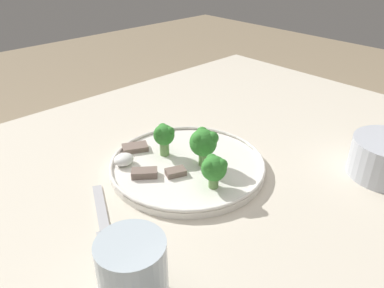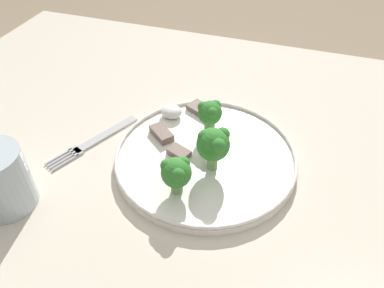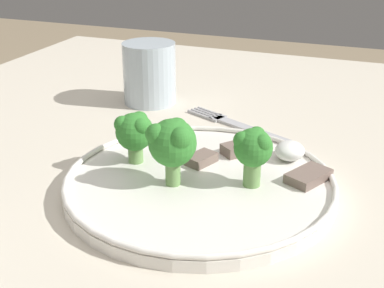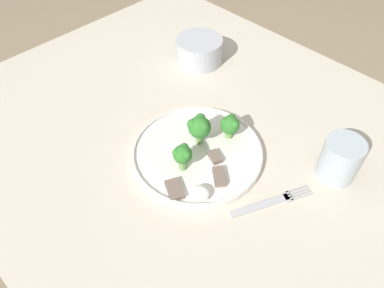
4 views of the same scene
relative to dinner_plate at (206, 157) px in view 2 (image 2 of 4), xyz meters
The scene contains 11 objects.
table 0.12m from the dinner_plate, 109.61° to the left, with size 1.24×0.96×0.75m.
dinner_plate is the anchor object (origin of this frame).
fork 0.19m from the dinner_plate, ahead, with size 0.09×0.17×0.00m.
drinking_glass 0.29m from the dinner_plate, 35.29° to the left, with size 0.08×0.08×0.09m.
broccoli_floret_near_rim_left 0.06m from the dinner_plate, 130.68° to the left, with size 0.05×0.05×0.07m.
broccoli_floret_center_left 0.07m from the dinner_plate, 79.52° to the right, with size 0.04×0.04×0.06m.
broccoli_floret_back_left 0.09m from the dinner_plate, 78.10° to the left, with size 0.04×0.04×0.06m.
meat_slice_front_slice 0.04m from the dinner_plate, 17.72° to the left, with size 0.04×0.03×0.01m.
meat_slice_middle_slice 0.09m from the dinner_plate, 14.27° to the right, with size 0.05×0.05×0.01m.
meat_slice_rear_slice 0.11m from the dinner_plate, 68.99° to the right, with size 0.06×0.05×0.01m.
sauce_dollop 0.12m from the dinner_plate, 41.89° to the right, with size 0.04×0.03×0.02m.
Camera 2 is at (-0.10, 0.36, 1.16)m, focal length 35.00 mm.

